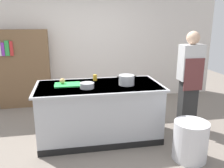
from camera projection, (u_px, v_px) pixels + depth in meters
The scene contains 11 objects.
ground_plane at pixel (100, 137), 3.96m from camera, with size 10.00×10.00×0.00m, color slate.
back_wall at pixel (87, 37), 5.56m from camera, with size 6.40×0.12×3.00m, color silver.
counter_island at pixel (99, 111), 3.83m from camera, with size 1.98×0.98×0.90m.
cutting_board at pixel (68, 85), 3.70m from camera, with size 0.40×0.28×0.02m, color green.
onion at pixel (62, 81), 3.71m from camera, with size 0.09×0.09×0.09m, color tan.
stock_pot at pixel (127, 80), 3.71m from camera, with size 0.31×0.24×0.16m.
mixing_bowl at pixel (87, 85), 3.53m from camera, with size 0.21×0.21×0.08m, color #B7BABF.
juice_cup at pixel (95, 78), 3.98m from camera, with size 0.07×0.07×0.10m, color yellow.
trash_bin at pixel (190, 141), 3.26m from camera, with size 0.47×0.47×0.55m, color silver.
person_chef at pixel (190, 79), 4.03m from camera, with size 0.38×0.25×1.72m.
bookshelf at pixel (24, 69), 5.19m from camera, with size 1.10×0.31×1.70m.
Camera 1 is at (-0.46, -3.56, 1.89)m, focal length 37.86 mm.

